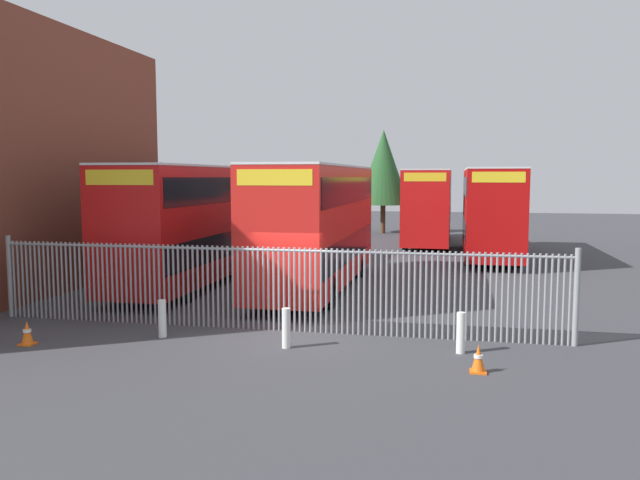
{
  "coord_description": "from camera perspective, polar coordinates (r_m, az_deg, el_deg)",
  "views": [
    {
      "loc": [
        4.19,
        -15.69,
        4.02
      ],
      "look_at": [
        0.0,
        4.0,
        2.0
      ],
      "focal_mm": 35.52,
      "sensor_mm": 36.0,
      "label": 1
    }
  ],
  "objects": [
    {
      "name": "ground_plane",
      "position": [
        24.39,
        1.96,
        -3.76
      ],
      "size": [
        100.0,
        100.0,
        0.0
      ],
      "primitive_type": "plane",
      "color": "#3D3D42"
    },
    {
      "name": "bollard_center_front",
      "position": [
        15.01,
        -3.07,
        -7.93
      ],
      "size": [
        0.2,
        0.2,
        0.95
      ],
      "primitive_type": "cylinder",
      "color": "silver",
      "rests_on": "ground"
    },
    {
      "name": "tree_tall_back",
      "position": [
        45.18,
        5.73,
        6.53
      ],
      "size": [
        3.68,
        3.68,
        7.32
      ],
      "color": "#4C3823",
      "rests_on": "ground"
    },
    {
      "name": "double_decker_bus_near_gate",
      "position": [
        22.53,
        -0.29,
        1.67
      ],
      "size": [
        2.54,
        10.81,
        4.42
      ],
      "color": "red",
      "rests_on": "ground"
    },
    {
      "name": "bollard_near_left",
      "position": [
        16.45,
        -14.03,
        -6.89
      ],
      "size": [
        0.2,
        0.2,
        0.95
      ],
      "primitive_type": "cylinder",
      "color": "silver",
      "rests_on": "ground"
    },
    {
      "name": "double_decker_bus_behind_fence_left",
      "position": [
        23.98,
        -11.16,
        1.81
      ],
      "size": [
        2.54,
        10.81,
        4.42
      ],
      "color": "red",
      "rests_on": "ground"
    },
    {
      "name": "traffic_cone_by_gate",
      "position": [
        16.84,
        -24.88,
        -7.61
      ],
      "size": [
        0.34,
        0.34,
        0.59
      ],
      "color": "orange",
      "rests_on": "ground"
    },
    {
      "name": "traffic_cone_mid_forecourt",
      "position": [
        13.62,
        14.08,
        -10.34
      ],
      "size": [
        0.34,
        0.34,
        0.59
      ],
      "color": "orange",
      "rests_on": "ground"
    },
    {
      "name": "double_decker_bus_far_back",
      "position": [
        38.02,
        9.78,
        3.24
      ],
      "size": [
        2.54,
        10.81,
        4.42
      ],
      "color": "red",
      "rests_on": "ground"
    },
    {
      "name": "bollard_near_right",
      "position": [
        14.91,
        12.57,
        -8.16
      ],
      "size": [
        0.2,
        0.2,
        0.95
      ],
      "primitive_type": "cylinder",
      "color": "silver",
      "rests_on": "ground"
    },
    {
      "name": "palisade_fence",
      "position": [
        16.65,
        -4.89,
        -4.11
      ],
      "size": [
        15.45,
        0.14,
        2.35
      ],
      "color": "gray",
      "rests_on": "ground"
    },
    {
      "name": "double_decker_bus_behind_fence_right",
      "position": [
        32.48,
        15.1,
        2.72
      ],
      "size": [
        2.54,
        10.81,
        4.42
      ],
      "color": "#B70C0C",
      "rests_on": "ground"
    }
  ]
}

